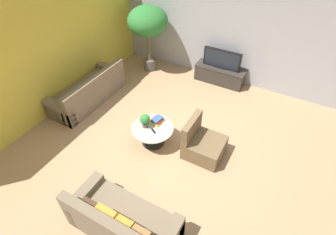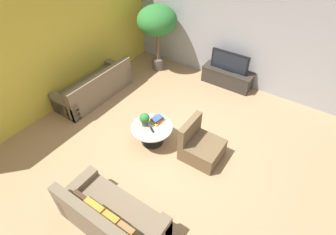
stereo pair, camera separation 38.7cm
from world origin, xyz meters
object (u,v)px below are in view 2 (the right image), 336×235
media_console (227,77)px  couch_near_entry (111,218)px  armchair_wicker (200,146)px  coffee_table (152,131)px  television (230,62)px  couch_by_wall (95,88)px  potted_plant_tabletop (145,119)px  potted_palm_tall (157,23)px

media_console → couch_near_entry: (0.21, -5.09, 0.04)m
armchair_wicker → coffee_table: bearing=102.9°
couch_near_entry → television: bearing=-87.6°
coffee_table → couch_by_wall: bearing=167.5°
armchair_wicker → couch_near_entry: bearing=168.6°
television → potted_plant_tabletop: 3.17m
couch_near_entry → coffee_table: bearing=-72.3°
armchair_wicker → potted_palm_tall: (-2.87, 2.46, 1.23)m
coffee_table → potted_plant_tabletop: potted_plant_tabletop is taller
couch_near_entry → armchair_wicker: 2.30m
coffee_table → television: bearing=82.2°
coffee_table → armchair_wicker: bearing=12.9°
couch_by_wall → potted_plant_tabletop: (2.15, -0.54, 0.35)m
coffee_table → potted_palm_tall: size_ratio=0.47×
television → potted_palm_tall: (-2.20, -0.38, 0.74)m
couch_by_wall → potted_plant_tabletop: couch_by_wall is taller
armchair_wicker → potted_palm_tall: potted_palm_tall is taller
coffee_table → potted_plant_tabletop: size_ratio=2.93×
couch_by_wall → couch_near_entry: bearing=49.5°
television → potted_palm_tall: size_ratio=0.55×
couch_by_wall → armchair_wicker: (3.41, -0.26, -0.01)m
couch_near_entry → potted_plant_tabletop: 2.16m
potted_palm_tall → media_console: bearing=9.7°
couch_by_wall → media_console: bearing=133.3°
potted_plant_tabletop → armchair_wicker: bearing=12.6°
coffee_table → potted_plant_tabletop: bearing=-169.8°
armchair_wicker → potted_plant_tabletop: armchair_wicker is taller
television → coffee_table: (-0.43, -3.09, -0.44)m
coffee_table → armchair_wicker: armchair_wicker is taller
coffee_table → couch_by_wall: size_ratio=0.42×
armchair_wicker → potted_plant_tabletop: (-1.26, -0.28, 0.37)m
couch_near_entry → armchair_wicker: bearing=-101.4°
potted_plant_tabletop → coffee_table: bearing=10.2°
potted_palm_tall → potted_plant_tabletop: bearing=-59.5°
media_console → potted_plant_tabletop: size_ratio=4.58×
couch_by_wall → coffee_table: bearing=77.5°
potted_palm_tall → potted_plant_tabletop: (1.61, -2.74, -0.86)m
couch_by_wall → couch_near_entry: size_ratio=1.19×
television → couch_near_entry: bearing=-87.6°
television → armchair_wicker: (0.67, -2.84, -0.48)m
couch_by_wall → potted_plant_tabletop: 2.25m
couch_by_wall → potted_palm_tall: 2.57m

